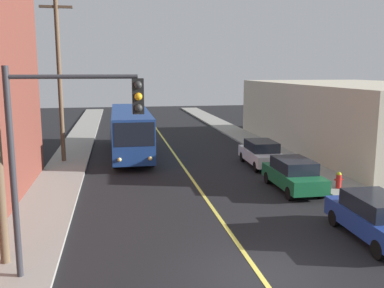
# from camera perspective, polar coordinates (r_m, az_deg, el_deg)

# --- Properties ---
(ground_plane) EXTENTS (120.00, 120.00, 0.00)m
(ground_plane) POSITION_cam_1_polar(r_m,az_deg,el_deg) (13.23, 9.36, -17.33)
(ground_plane) COLOR black
(sidewalk_left) EXTENTS (2.50, 90.00, 0.15)m
(sidewalk_left) POSITION_cam_1_polar(r_m,az_deg,el_deg) (22.11, -18.16, -6.21)
(sidewalk_left) COLOR gray
(sidewalk_left) RESTS_ON ground
(sidewalk_right) EXTENTS (2.50, 90.00, 0.15)m
(sidewalk_right) POSITION_cam_1_polar(r_m,az_deg,el_deg) (24.64, 17.59, -4.54)
(sidewalk_right) COLOR gray
(sidewalk_right) RESTS_ON ground
(lane_stripe_center) EXTENTS (0.16, 60.00, 0.01)m
(lane_stripe_center) POSITION_cam_1_polar(r_m,az_deg,el_deg) (27.05, -1.27, -2.95)
(lane_stripe_center) COLOR #D8CC4C
(lane_stripe_center) RESTS_ON ground
(building_right_warehouse) EXTENTS (12.00, 22.27, 5.04)m
(building_right_warehouse) POSITION_cam_1_polar(r_m,az_deg,el_deg) (35.22, 21.74, 3.50)
(building_right_warehouse) COLOR beige
(building_right_warehouse) RESTS_ON ground
(city_bus) EXTENTS (2.62, 12.17, 3.20)m
(city_bus) POSITION_cam_1_polar(r_m,az_deg,el_deg) (30.71, -8.28, 1.94)
(city_bus) COLOR navy
(city_bus) RESTS_ON ground
(parked_car_blue) EXTENTS (1.92, 4.45, 1.62)m
(parked_car_blue) POSITION_cam_1_polar(r_m,az_deg,el_deg) (16.71, 23.54, -9.02)
(parked_car_blue) COLOR navy
(parked_car_blue) RESTS_ON ground
(parked_car_green) EXTENTS (1.85, 4.41, 1.62)m
(parked_car_green) POSITION_cam_1_polar(r_m,az_deg,el_deg) (22.02, 13.48, -3.98)
(parked_car_green) COLOR #196038
(parked_car_green) RESTS_ON ground
(parked_car_white) EXTENTS (1.90, 4.44, 1.62)m
(parked_car_white) POSITION_cam_1_polar(r_m,az_deg,el_deg) (27.17, 9.30, -1.21)
(parked_car_white) COLOR silver
(parked_car_white) RESTS_ON ground
(utility_pole_mid) EXTENTS (2.40, 0.28, 11.24)m
(utility_pole_mid) POSITION_cam_1_polar(r_m,az_deg,el_deg) (28.53, -17.47, 10.00)
(utility_pole_mid) COLOR brown
(utility_pole_mid) RESTS_ON sidewalk_left
(traffic_signal_left_corner) EXTENTS (3.75, 0.48, 6.00)m
(traffic_signal_left_corner) POSITION_cam_1_polar(r_m,az_deg,el_deg) (12.31, -16.33, 1.46)
(traffic_signal_left_corner) COLOR #2D2D33
(traffic_signal_left_corner) RESTS_ON sidewalk_left
(fire_hydrant) EXTENTS (0.44, 0.26, 0.84)m
(fire_hydrant) POSITION_cam_1_polar(r_m,az_deg,el_deg) (22.61, 19.13, -4.57)
(fire_hydrant) COLOR red
(fire_hydrant) RESTS_ON sidewalk_right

